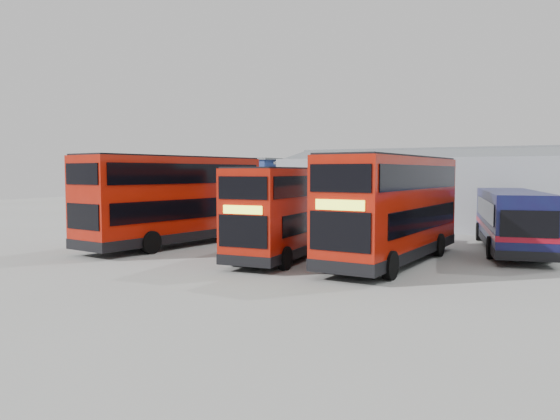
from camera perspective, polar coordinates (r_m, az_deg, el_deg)
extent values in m
plane|color=gray|center=(25.82, -0.82, -5.00)|extent=(120.00, 120.00, 0.00)
cube|color=navy|center=(48.14, -5.65, 2.15)|extent=(12.00, 8.00, 5.00)
cube|color=#5A5F64|center=(48.13, -5.67, 5.19)|extent=(12.30, 8.30, 0.15)
cube|color=#4992D1|center=(44.72, -8.48, 2.63)|extent=(3.96, 0.15, 1.40)
cube|color=#989DA6|center=(42.79, 21.68, 1.66)|extent=(30.00, 12.00, 5.00)
cube|color=#5A5F64|center=(40.00, 21.42, 5.46)|extent=(30.50, 6.33, 1.29)
cube|color=#5A5F64|center=(45.56, 22.09, 5.23)|extent=(30.50, 6.33, 1.29)
cube|color=#A41709|center=(30.41, -10.93, 1.23)|extent=(4.48, 11.80, 4.44)
cube|color=black|center=(30.57, -10.88, -2.52)|extent=(4.53, 11.85, 0.49)
cube|color=black|center=(29.13, -9.66, 0.10)|extent=(1.56, 9.65, 1.04)
cube|color=black|center=(31.17, -13.26, 0.30)|extent=(1.56, 9.65, 1.04)
cube|color=black|center=(29.38, -9.09, 3.78)|extent=(1.73, 10.73, 1.04)
cube|color=black|center=(31.40, -12.71, 3.74)|extent=(1.73, 10.73, 1.04)
cube|color=black|center=(34.66, -3.95, 0.58)|extent=(2.45, 0.43, 1.48)
cube|color=black|center=(34.60, -3.97, 3.84)|extent=(2.45, 0.43, 1.04)
cube|color=#E7FF35|center=(34.62, -3.95, 2.21)|extent=(1.96, 0.35, 0.38)
cube|color=black|center=(26.82, -19.92, -0.65)|extent=(2.39, 0.43, 1.21)
cube|color=black|center=(26.74, -20.02, 3.57)|extent=(2.39, 0.43, 0.99)
cube|color=black|center=(30.39, -10.98, 5.45)|extent=(4.30, 11.61, 0.11)
cylinder|color=black|center=(32.58, -4.15, -2.12)|extent=(0.52, 1.18, 1.14)
cylinder|color=black|center=(34.31, -7.53, -1.83)|extent=(0.52, 1.18, 1.14)
cylinder|color=black|center=(27.67, -13.38, -3.31)|extent=(0.52, 1.18, 1.14)
cylinder|color=black|center=(29.70, -16.71, -2.87)|extent=(0.52, 1.18, 1.14)
cube|color=#A41709|center=(25.92, 1.22, 0.05)|extent=(2.89, 10.07, 3.84)
cube|color=black|center=(26.10, 1.21, -3.74)|extent=(2.93, 10.11, 0.43)
cube|color=black|center=(26.78, -0.85, -0.79)|extent=(0.49, 8.43, 0.90)
cube|color=black|center=(25.87, 4.01, -0.97)|extent=(0.49, 8.43, 0.90)
cube|color=black|center=(26.35, -1.20, 2.65)|extent=(0.54, 9.38, 0.90)
cube|color=black|center=(25.43, 3.73, 2.59)|extent=(0.54, 9.38, 0.90)
cube|color=black|center=(21.46, -3.92, -2.24)|extent=(2.13, 0.16, 1.28)
cube|color=black|center=(21.34, -3.94, 2.32)|extent=(2.13, 0.16, 0.90)
cube|color=#E7FF35|center=(21.37, -3.94, 0.03)|extent=(1.71, 0.13, 0.33)
cube|color=black|center=(30.62, 4.81, -0.38)|extent=(2.09, 0.16, 1.04)
cube|color=black|center=(30.54, 4.83, 2.82)|extent=(2.09, 0.16, 0.85)
cube|color=black|center=(25.86, 1.23, 4.34)|extent=(2.74, 9.92, 0.09)
cylinder|color=black|center=(23.49, -4.62, -4.69)|extent=(0.36, 1.00, 0.99)
cylinder|color=black|center=(22.51, 0.50, -5.06)|extent=(0.36, 1.00, 0.99)
cylinder|color=black|center=(28.83, 1.05, -3.06)|extent=(0.36, 1.00, 0.99)
cylinder|color=black|center=(28.04, 5.35, -3.28)|extent=(0.36, 1.00, 0.99)
cube|color=#A41709|center=(24.72, 11.77, 0.39)|extent=(3.52, 11.31, 4.29)
cube|color=black|center=(24.91, 11.70, -4.05)|extent=(3.57, 11.35, 0.48)
cube|color=black|center=(25.63, 9.23, -0.58)|extent=(0.80, 9.41, 1.01)
cube|color=black|center=(24.74, 15.02, -0.83)|extent=(0.80, 9.41, 1.01)
cube|color=black|center=(25.16, 8.92, 3.45)|extent=(0.88, 10.47, 1.01)
cube|color=black|center=(24.25, 14.81, 3.35)|extent=(0.88, 10.47, 1.01)
cube|color=black|center=(19.61, 6.24, -2.25)|extent=(2.38, 0.24, 1.43)
cube|color=black|center=(19.50, 6.28, 3.33)|extent=(2.38, 0.24, 1.01)
cube|color=#E7FF35|center=(19.52, 6.25, 0.53)|extent=(1.91, 0.19, 0.37)
cube|color=black|center=(30.07, 15.33, -0.20)|extent=(2.33, 0.24, 1.17)
cube|color=black|center=(29.99, 15.40, 3.44)|extent=(2.33, 0.24, 0.95)
cube|color=black|center=(24.68, 11.84, 5.42)|extent=(3.35, 11.14, 0.11)
cylinder|color=black|center=(21.88, 5.11, -5.18)|extent=(0.43, 1.13, 1.10)
cylinder|color=black|center=(20.89, 11.41, -5.68)|extent=(0.43, 1.13, 1.10)
cylinder|color=black|center=(27.96, 11.19, -3.24)|extent=(0.43, 1.13, 1.10)
cylinder|color=black|center=(27.20, 16.24, -3.52)|extent=(0.43, 1.13, 1.10)
cube|color=#0E1640|center=(30.27, 23.00, -0.72)|extent=(4.63, 11.53, 2.71)
cube|color=black|center=(30.39, 22.94, -2.92)|extent=(4.68, 11.58, 0.41)
cube|color=maroon|center=(30.32, 22.97, -1.64)|extent=(4.66, 11.56, 0.26)
cube|color=black|center=(30.13, 25.54, 0.01)|extent=(1.82, 9.25, 0.97)
cube|color=black|center=(29.81, 20.61, 0.11)|extent=(1.82, 9.25, 0.97)
cube|color=black|center=(35.86, 21.91, 0.28)|extent=(2.27, 0.48, 1.33)
cube|color=black|center=(24.69, 24.60, -1.35)|extent=(2.22, 0.47, 1.12)
cylinder|color=black|center=(34.48, 24.17, -2.19)|extent=(0.52, 1.11, 1.06)
cylinder|color=black|center=(34.21, 20.09, -2.12)|extent=(0.52, 1.11, 1.06)
cylinder|color=black|center=(27.46, 26.28, -3.75)|extent=(0.52, 1.11, 1.06)
cylinder|color=black|center=(27.13, 21.16, -3.70)|extent=(0.52, 1.11, 1.06)
cube|color=white|center=(45.21, -14.45, 0.47)|extent=(3.46, 5.79, 2.06)
cube|color=black|center=(43.72, -17.41, 0.73)|extent=(1.90, 0.54, 0.76)
cube|color=black|center=(45.18, -17.06, 0.83)|extent=(0.30, 0.96, 0.65)
cube|color=black|center=(43.32, -15.53, 0.73)|extent=(0.30, 0.96, 0.65)
cylinder|color=black|center=(45.16, -17.10, -0.81)|extent=(0.45, 0.82, 0.78)
cylinder|color=black|center=(43.40, -15.66, -0.97)|extent=(0.45, 0.82, 0.78)
cylinder|color=black|center=(47.18, -13.29, -0.54)|extent=(0.45, 0.82, 0.78)
cylinder|color=black|center=(45.50, -11.77, -0.68)|extent=(0.45, 0.82, 0.78)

